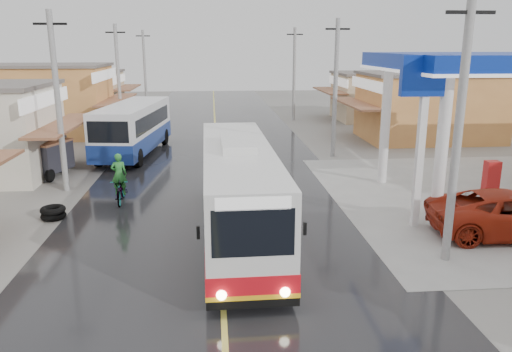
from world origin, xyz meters
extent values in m
plane|color=slate|center=(0.00, 0.00, 0.00)|extent=(120.00, 120.00, 0.00)
cube|color=black|center=(0.00, 15.00, 0.01)|extent=(12.00, 90.00, 0.02)
cube|color=#D8CC4C|center=(0.00, 15.00, 0.02)|extent=(0.15, 90.00, 0.01)
cylinder|color=white|center=(8.00, 9.00, 2.75)|extent=(0.44, 0.44, 5.50)
cylinder|color=white|center=(8.00, 3.00, 2.75)|extent=(0.44, 0.44, 5.50)
cube|color=#B21919|center=(11.80, 6.00, 0.95)|extent=(0.60, 0.45, 1.50)
cube|color=white|center=(7.20, 3.00, 3.00)|extent=(0.25, 0.25, 6.00)
cube|color=navy|center=(7.20, 3.00, 5.50)|extent=(1.80, 0.30, 1.40)
cube|color=silver|center=(0.65, 2.50, 1.86)|extent=(2.43, 10.96, 2.69)
cube|color=black|center=(0.65, 2.50, 0.43)|extent=(2.46, 10.98, 0.27)
cube|color=red|center=(0.65, 2.50, 0.89)|extent=(2.48, 11.00, 0.50)
cube|color=yellow|center=(0.65, 2.50, 0.58)|extent=(2.49, 11.01, 0.13)
cube|color=black|center=(0.64, 2.96, 2.16)|extent=(2.44, 8.69, 0.91)
cube|color=black|center=(0.72, -2.91, 2.25)|extent=(1.98, 0.15, 1.18)
cube|color=black|center=(0.57, 7.92, 2.25)|extent=(1.98, 0.15, 1.00)
cube|color=white|center=(0.72, -2.91, 2.98)|extent=(1.78, 0.15, 0.32)
cube|color=silver|center=(0.65, 2.50, 3.35)|extent=(1.13, 2.75, 0.27)
cylinder|color=black|center=(-0.29, -1.34, 0.52)|extent=(0.33, 1.01, 1.00)
cylinder|color=black|center=(1.69, -1.31, 0.52)|extent=(0.33, 1.01, 1.00)
cylinder|color=black|center=(-0.39, 5.95, 0.52)|extent=(0.33, 1.01, 1.00)
cylinder|color=black|center=(1.58, 5.98, 0.52)|extent=(0.33, 1.01, 1.00)
sphere|color=#FFF2CC|center=(-0.05, -2.99, 0.70)|extent=(0.26, 0.26, 0.26)
sphere|color=#FFF2CC|center=(1.50, -2.97, 0.70)|extent=(0.26, 0.26, 0.26)
cube|color=black|center=(-0.57, -2.68, 2.21)|extent=(0.08, 0.08, 0.32)
cube|color=black|center=(2.01, -2.64, 2.21)|extent=(0.08, 0.08, 0.32)
cube|color=silver|center=(-4.97, 16.66, 1.81)|extent=(3.65, 9.47, 2.56)
cube|color=navy|center=(-4.97, 16.66, 0.94)|extent=(3.69, 9.51, 1.02)
cube|color=black|center=(-4.97, 16.66, 2.17)|extent=(3.49, 7.95, 0.92)
cube|color=black|center=(-5.57, 12.13, 2.17)|extent=(2.16, 0.40, 1.13)
cylinder|color=black|center=(-6.50, 13.55, 0.53)|extent=(0.44, 1.06, 1.02)
cylinder|color=black|center=(-4.30, 13.26, 0.53)|extent=(0.44, 1.06, 1.02)
cylinder|color=black|center=(-5.64, 20.05, 0.53)|extent=(0.44, 1.06, 1.02)
cylinder|color=black|center=(-3.44, 19.76, 0.53)|extent=(0.44, 1.06, 1.02)
imported|color=black|center=(-4.12, 6.91, 0.53)|extent=(0.82, 2.07, 1.07)
imported|color=#287A30|center=(-4.12, 6.67, 1.30)|extent=(0.67, 0.46, 1.78)
cube|color=#26262D|center=(-8.61, 12.81, 0.86)|extent=(1.68, 2.09, 1.18)
cube|color=brown|center=(-8.61, 12.81, 1.50)|extent=(1.73, 2.14, 0.09)
cylinder|color=black|center=(-9.03, 12.01, 0.27)|extent=(0.32, 0.57, 0.54)
cylinder|color=black|center=(-9.41, 13.22, 0.27)|extent=(0.32, 0.57, 0.54)
cylinder|color=black|center=(-7.85, 12.20, 0.27)|extent=(0.27, 0.55, 0.54)
cube|color=#26262D|center=(-8.48, 11.67, 1.02)|extent=(2.03, 2.49, 1.40)
cube|color=brown|center=(-8.48, 11.67, 1.78)|extent=(2.10, 2.56, 0.11)
cylinder|color=black|center=(-9.44, 11.21, 0.32)|extent=(0.40, 0.67, 0.65)
cylinder|color=black|center=(-8.94, 12.63, 0.32)|extent=(0.40, 0.67, 0.65)
cylinder|color=black|center=(-8.19, 10.54, 0.32)|extent=(0.34, 0.65, 0.65)
torus|color=black|center=(-6.41, 5.02, 0.12)|extent=(0.95, 0.95, 0.24)
torus|color=black|center=(-6.41, 5.02, 0.37)|extent=(0.95, 0.95, 0.24)
camera|label=1|loc=(-0.16, -13.88, 6.53)|focal=35.00mm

